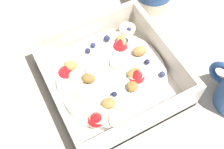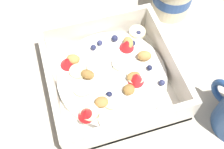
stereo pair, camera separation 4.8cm
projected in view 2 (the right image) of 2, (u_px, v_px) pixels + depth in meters
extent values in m
plane|color=beige|center=(101.00, 78.00, 0.51)|extent=(2.40, 2.40, 0.00)
cube|color=white|center=(112.00, 81.00, 0.50)|extent=(0.22, 0.22, 0.01)
cube|color=white|center=(132.00, 128.00, 0.43)|extent=(0.22, 0.01, 0.07)
cube|color=white|center=(96.00, 29.00, 0.53)|extent=(0.22, 0.01, 0.07)
cube|color=white|center=(53.00, 89.00, 0.46)|extent=(0.01, 0.20, 0.07)
cube|color=white|center=(167.00, 59.00, 0.49)|extent=(0.01, 0.20, 0.07)
cylinder|color=white|center=(112.00, 77.00, 0.49)|extent=(0.20, 0.20, 0.02)
cylinder|color=#F7EFC6|center=(136.00, 77.00, 0.47)|extent=(0.04, 0.04, 0.01)
cylinder|color=#F7EFC6|center=(109.00, 120.00, 0.43)|extent=(0.05, 0.05, 0.01)
cylinder|color=beige|center=(82.00, 89.00, 0.46)|extent=(0.03, 0.03, 0.01)
cylinder|color=#F7EFC6|center=(120.00, 62.00, 0.49)|extent=(0.04, 0.04, 0.01)
cylinder|color=beige|center=(89.00, 112.00, 0.44)|extent=(0.04, 0.04, 0.01)
cylinder|color=#F4EAB7|center=(112.00, 102.00, 0.45)|extent=(0.04, 0.04, 0.01)
cylinder|color=#F7EFC6|center=(95.00, 66.00, 0.49)|extent=(0.04, 0.04, 0.01)
cylinder|color=beige|center=(78.00, 71.00, 0.48)|extent=(0.04, 0.04, 0.01)
cylinder|color=#F4EAB7|center=(137.00, 32.00, 0.53)|extent=(0.04, 0.04, 0.01)
cylinder|color=#F4EAB7|center=(77.00, 53.00, 0.50)|extent=(0.04, 0.04, 0.01)
cone|color=red|center=(136.00, 78.00, 0.46)|extent=(0.04, 0.04, 0.02)
cone|color=red|center=(68.00, 62.00, 0.48)|extent=(0.04, 0.04, 0.02)
cone|color=red|center=(127.00, 44.00, 0.50)|extent=(0.03, 0.03, 0.02)
cone|color=red|center=(86.00, 113.00, 0.43)|extent=(0.04, 0.04, 0.02)
sphere|color=#23284C|center=(137.00, 80.00, 0.47)|extent=(0.01, 0.01, 0.01)
sphere|color=#23284C|center=(94.00, 47.00, 0.51)|extent=(0.01, 0.01, 0.01)
sphere|color=#23284C|center=(139.00, 33.00, 0.52)|extent=(0.01, 0.01, 0.01)
sphere|color=#23284C|center=(133.00, 43.00, 0.51)|extent=(0.01, 0.01, 0.01)
sphere|color=#23284C|center=(115.00, 38.00, 0.52)|extent=(0.01, 0.01, 0.01)
sphere|color=#191E3D|center=(150.00, 68.00, 0.48)|extent=(0.01, 0.01, 0.01)
sphere|color=navy|center=(100.00, 43.00, 0.51)|extent=(0.01, 0.01, 0.01)
sphere|color=#191E3D|center=(108.00, 95.00, 0.45)|extent=(0.01, 0.01, 0.01)
sphere|color=navy|center=(162.00, 83.00, 0.47)|extent=(0.01, 0.01, 0.01)
ellipsoid|color=#AD7F42|center=(102.00, 102.00, 0.45)|extent=(0.03, 0.02, 0.01)
ellipsoid|color=#AD7F42|center=(133.00, 76.00, 0.47)|extent=(0.03, 0.02, 0.01)
ellipsoid|color=tan|center=(128.00, 42.00, 0.51)|extent=(0.02, 0.03, 0.02)
ellipsoid|color=tan|center=(73.00, 59.00, 0.49)|extent=(0.03, 0.03, 0.02)
ellipsoid|color=olive|center=(129.00, 90.00, 0.46)|extent=(0.03, 0.03, 0.01)
ellipsoid|color=tan|center=(144.00, 55.00, 0.49)|extent=(0.03, 0.03, 0.02)
ellipsoid|color=olive|center=(88.00, 74.00, 0.47)|extent=(0.03, 0.03, 0.02)
ellipsoid|color=silver|center=(33.00, 106.00, 0.48)|extent=(0.03, 0.05, 0.01)
cylinder|color=silver|center=(26.00, 67.00, 0.52)|extent=(0.01, 0.13, 0.01)
torus|color=#2D5699|center=(224.00, 93.00, 0.44)|extent=(0.03, 0.05, 0.05)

